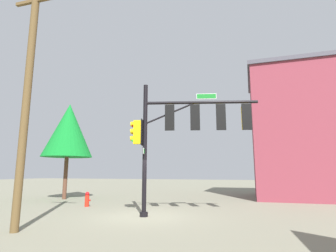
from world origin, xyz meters
The scene contains 6 objects.
ground_plane centered at (0.00, 0.00, 0.00)m, with size 120.00×120.00×0.00m, color gray.
signal_pole_assembly centered at (1.78, 0.47, 4.09)m, with size 5.81×1.95×6.09m.
utility_pole centered at (-2.86, -4.18, 4.64)m, with size 1.80×0.27×8.99m.
fire_hydrant centered at (-4.46, 2.27, 0.41)m, with size 0.33×0.24×0.83m.
tree_near centered at (-8.56, 5.50, 5.10)m, with size 3.68×3.68×7.16m.
brick_building centered at (8.95, 11.27, 4.96)m, with size 8.37×7.53×9.90m.
Camera 1 is at (4.68, -11.45, 1.95)m, focal length 28.48 mm.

